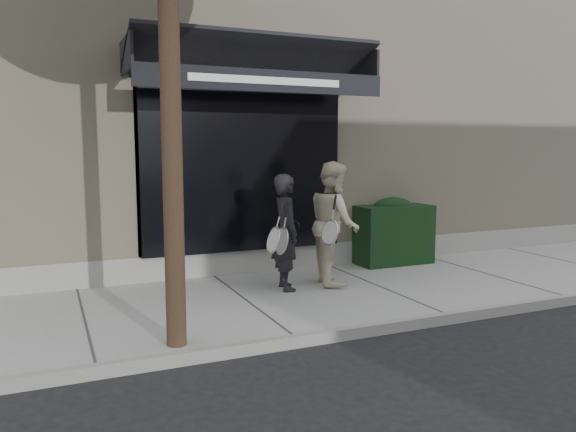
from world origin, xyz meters
name	(u,v)px	position (x,y,z in m)	size (l,w,h in m)	color
ground	(376,293)	(0.00, 0.00, 0.00)	(80.00, 80.00, 0.00)	black
sidewalk	(376,289)	(0.00, 0.00, 0.06)	(20.00, 3.00, 0.12)	gray
curb	(446,318)	(0.00, -1.55, 0.07)	(20.00, 0.10, 0.14)	gray
building_facade	(256,118)	(-0.01, 4.96, 2.74)	(14.30, 8.04, 5.64)	beige
hedge	(392,232)	(1.10, 1.25, 0.66)	(1.30, 0.70, 1.14)	black
pedestrian_front	(286,232)	(-1.29, 0.32, 0.93)	(0.66, 0.82, 1.62)	black
pedestrian_back	(334,223)	(-0.50, 0.38, 1.02)	(0.88, 1.04, 1.79)	beige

